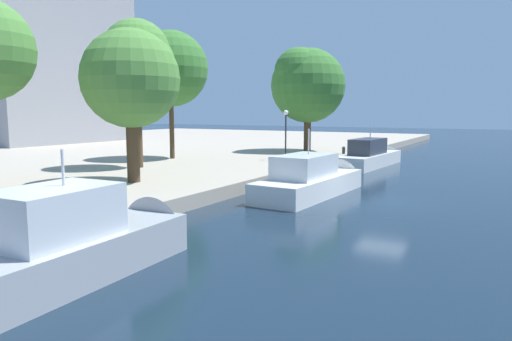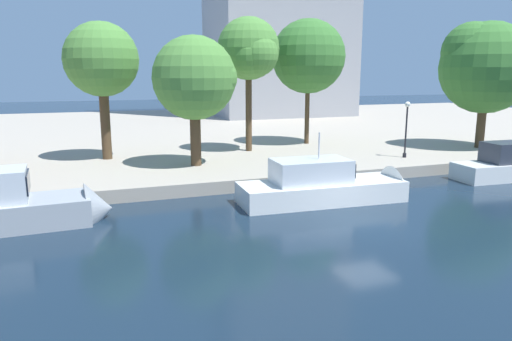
{
  "view_description": "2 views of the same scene",
  "coord_description": "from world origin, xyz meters",
  "px_view_note": "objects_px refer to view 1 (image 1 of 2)",
  "views": [
    {
      "loc": [
        -24.01,
        -6.01,
        4.67
      ],
      "look_at": [
        -3.2,
        5.76,
        1.62
      ],
      "focal_mm": 32.64,
      "sensor_mm": 36.0,
      "label": 1
    },
    {
      "loc": [
        -11.87,
        -17.81,
        6.69
      ],
      "look_at": [
        -3.39,
        5.54,
        1.62
      ],
      "focal_mm": 33.38,
      "sensor_mm": 36.0,
      "label": 2
    }
  ],
  "objects_px": {
    "motor_yacht_2": "(372,158)",
    "tree_4": "(307,82)",
    "motor_yacht_1": "(314,182)",
    "tree_3": "(170,69)",
    "lamp_post": "(286,130)",
    "mooring_bollard_2": "(344,150)",
    "tree_0": "(141,57)",
    "motor_yacht_0": "(87,245)",
    "tree_5": "(133,79)"
  },
  "relations": [
    {
      "from": "lamp_post",
      "to": "tree_0",
      "type": "xyz_separation_m",
      "value": [
        -9.56,
        6.36,
        5.13
      ]
    },
    {
      "from": "motor_yacht_2",
      "to": "tree_4",
      "type": "height_order",
      "value": "tree_4"
    },
    {
      "from": "motor_yacht_0",
      "to": "tree_5",
      "type": "height_order",
      "value": "tree_5"
    },
    {
      "from": "motor_yacht_0",
      "to": "tree_4",
      "type": "height_order",
      "value": "tree_4"
    },
    {
      "from": "tree_4",
      "to": "tree_5",
      "type": "xyz_separation_m",
      "value": [
        -23.29,
        0.14,
        -1.07
      ]
    },
    {
      "from": "motor_yacht_2",
      "to": "lamp_post",
      "type": "xyz_separation_m",
      "value": [
        -5.74,
        5.5,
        2.54
      ]
    },
    {
      "from": "motor_yacht_1",
      "to": "tree_3",
      "type": "xyz_separation_m",
      "value": [
        5.91,
        15.29,
        7.41
      ]
    },
    {
      "from": "motor_yacht_0",
      "to": "motor_yacht_2",
      "type": "bearing_deg",
      "value": -2.7
    },
    {
      "from": "lamp_post",
      "to": "tree_3",
      "type": "distance_m",
      "value": 10.72
    },
    {
      "from": "tree_3",
      "to": "tree_4",
      "type": "relative_size",
      "value": 1.04
    },
    {
      "from": "motor_yacht_2",
      "to": "tree_4",
      "type": "relative_size",
      "value": 1.09
    },
    {
      "from": "mooring_bollard_2",
      "to": "tree_3",
      "type": "distance_m",
      "value": 17.18
    },
    {
      "from": "motor_yacht_2",
      "to": "mooring_bollard_2",
      "type": "xyz_separation_m",
      "value": [
        1.75,
        3.17,
        0.47
      ]
    },
    {
      "from": "mooring_bollard_2",
      "to": "motor_yacht_0",
      "type": "bearing_deg",
      "value": -174.28
    },
    {
      "from": "tree_3",
      "to": "tree_4",
      "type": "xyz_separation_m",
      "value": [
        12.08,
        -6.94,
        -0.59
      ]
    },
    {
      "from": "motor_yacht_1",
      "to": "mooring_bollard_2",
      "type": "distance_m",
      "value": 17.42
    },
    {
      "from": "mooring_bollard_2",
      "to": "tree_0",
      "type": "xyz_separation_m",
      "value": [
        -17.05,
        8.69,
        7.2
      ]
    },
    {
      "from": "lamp_post",
      "to": "mooring_bollard_2",
      "type": "bearing_deg",
      "value": -17.26
    },
    {
      "from": "motor_yacht_0",
      "to": "tree_0",
      "type": "height_order",
      "value": "tree_0"
    },
    {
      "from": "tree_0",
      "to": "motor_yacht_0",
      "type": "bearing_deg",
      "value": -141.82
    },
    {
      "from": "motor_yacht_1",
      "to": "motor_yacht_0",
      "type": "bearing_deg",
      "value": 179.62
    },
    {
      "from": "motor_yacht_2",
      "to": "tree_5",
      "type": "xyz_separation_m",
      "value": [
        -20.47,
        7.59,
        5.75
      ]
    },
    {
      "from": "motor_yacht_1",
      "to": "tree_0",
      "type": "relative_size",
      "value": 0.98
    },
    {
      "from": "motor_yacht_0",
      "to": "lamp_post",
      "type": "height_order",
      "value": "lamp_post"
    },
    {
      "from": "motor_yacht_1",
      "to": "mooring_bollard_2",
      "type": "xyz_separation_m",
      "value": [
        16.92,
        4.08,
        0.47
      ]
    },
    {
      "from": "tree_4",
      "to": "tree_3",
      "type": "bearing_deg",
      "value": 150.13
    },
    {
      "from": "mooring_bollard_2",
      "to": "tree_5",
      "type": "xyz_separation_m",
      "value": [
        -22.22,
        4.41,
        5.29
      ]
    },
    {
      "from": "motor_yacht_2",
      "to": "mooring_bollard_2",
      "type": "relative_size",
      "value": 15.83
    },
    {
      "from": "motor_yacht_1",
      "to": "tree_5",
      "type": "height_order",
      "value": "tree_5"
    },
    {
      "from": "mooring_bollard_2",
      "to": "tree_0",
      "type": "bearing_deg",
      "value": 153.01
    },
    {
      "from": "tree_3",
      "to": "motor_yacht_0",
      "type": "bearing_deg",
      "value": -145.75
    },
    {
      "from": "motor_yacht_0",
      "to": "tree_0",
      "type": "distance_m",
      "value": 20.7
    },
    {
      "from": "motor_yacht_1",
      "to": "lamp_post",
      "type": "relative_size",
      "value": 2.48
    },
    {
      "from": "tree_0",
      "to": "tree_3",
      "type": "relative_size",
      "value": 0.97
    },
    {
      "from": "tree_4",
      "to": "motor_yacht_0",
      "type": "bearing_deg",
      "value": -167.31
    },
    {
      "from": "motor_yacht_0",
      "to": "tree_4",
      "type": "relative_size",
      "value": 0.83
    },
    {
      "from": "lamp_post",
      "to": "tree_0",
      "type": "bearing_deg",
      "value": 146.38
    },
    {
      "from": "motor_yacht_1",
      "to": "tree_0",
      "type": "xyz_separation_m",
      "value": [
        -0.13,
        12.77,
        7.67
      ]
    },
    {
      "from": "motor_yacht_2",
      "to": "tree_0",
      "type": "relative_size",
      "value": 1.07
    },
    {
      "from": "tree_0",
      "to": "tree_3",
      "type": "height_order",
      "value": "tree_3"
    },
    {
      "from": "motor_yacht_0",
      "to": "mooring_bollard_2",
      "type": "relative_size",
      "value": 12.15
    },
    {
      "from": "motor_yacht_0",
      "to": "mooring_bollard_2",
      "type": "xyz_separation_m",
      "value": [
        32.21,
        3.23,
        0.34
      ]
    },
    {
      "from": "motor_yacht_1",
      "to": "tree_4",
      "type": "relative_size",
      "value": 0.99
    },
    {
      "from": "motor_yacht_1",
      "to": "tree_0",
      "type": "height_order",
      "value": "tree_0"
    },
    {
      "from": "motor_yacht_0",
      "to": "motor_yacht_1",
      "type": "bearing_deg",
      "value": -6.01
    },
    {
      "from": "mooring_bollard_2",
      "to": "tree_5",
      "type": "relative_size",
      "value": 0.08
    },
    {
      "from": "tree_0",
      "to": "tree_5",
      "type": "distance_m",
      "value": 6.97
    },
    {
      "from": "motor_yacht_0",
      "to": "tree_3",
      "type": "distance_m",
      "value": 26.65
    },
    {
      "from": "motor_yacht_2",
      "to": "tree_5",
      "type": "bearing_deg",
      "value": 162.99
    },
    {
      "from": "motor_yacht_2",
      "to": "tree_0",
      "type": "bearing_deg",
      "value": 145.55
    }
  ]
}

